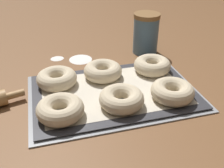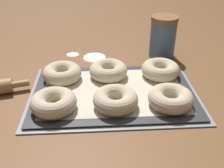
{
  "view_description": "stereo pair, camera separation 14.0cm",
  "coord_description": "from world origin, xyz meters",
  "px_view_note": "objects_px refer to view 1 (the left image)",
  "views": [
    {
      "loc": [
        -0.18,
        -0.64,
        0.44
      ],
      "look_at": [
        -0.0,
        0.0,
        0.03
      ],
      "focal_mm": 42.0,
      "sensor_mm": 36.0,
      "label": 1
    },
    {
      "loc": [
        -0.05,
        -0.67,
        0.44
      ],
      "look_at": [
        -0.0,
        0.0,
        0.03
      ],
      "focal_mm": 42.0,
      "sensor_mm": 36.0,
      "label": 2
    }
  ],
  "objects_px": {
    "baking_tray": "(112,92)",
    "bagel_front_right": "(172,91)",
    "bagel_back_right": "(152,65)",
    "flour_canister": "(146,33)",
    "bagel_front_left": "(60,109)",
    "bagel_back_center": "(103,71)",
    "bagel_back_left": "(57,78)",
    "bagel_front_center": "(120,99)"
  },
  "relations": [
    {
      "from": "bagel_front_left",
      "to": "bagel_back_right",
      "type": "distance_m",
      "value": 0.37
    },
    {
      "from": "bagel_back_center",
      "to": "bagel_front_right",
      "type": "bearing_deg",
      "value": -46.59
    },
    {
      "from": "baking_tray",
      "to": "bagel_front_right",
      "type": "xyz_separation_m",
      "value": [
        0.16,
        -0.08,
        0.03
      ]
    },
    {
      "from": "bagel_back_right",
      "to": "flour_canister",
      "type": "relative_size",
      "value": 0.8
    },
    {
      "from": "bagel_front_center",
      "to": "bagel_back_left",
      "type": "relative_size",
      "value": 1.0
    },
    {
      "from": "bagel_back_right",
      "to": "flour_canister",
      "type": "xyz_separation_m",
      "value": [
        0.04,
        0.18,
        0.05
      ]
    },
    {
      "from": "bagel_back_right",
      "to": "bagel_back_center",
      "type": "bearing_deg",
      "value": 178.22
    },
    {
      "from": "bagel_back_left",
      "to": "bagel_back_right",
      "type": "distance_m",
      "value": 0.32
    },
    {
      "from": "bagel_back_left",
      "to": "bagel_back_right",
      "type": "relative_size",
      "value": 1.0
    },
    {
      "from": "baking_tray",
      "to": "flour_canister",
      "type": "height_order",
      "value": "flour_canister"
    },
    {
      "from": "bagel_front_right",
      "to": "flour_canister",
      "type": "bearing_deg",
      "value": 81.17
    },
    {
      "from": "bagel_front_center",
      "to": "bagel_back_left",
      "type": "distance_m",
      "value": 0.22
    },
    {
      "from": "bagel_front_center",
      "to": "bagel_back_center",
      "type": "xyz_separation_m",
      "value": [
        -0.01,
        0.17,
        0.0
      ]
    },
    {
      "from": "bagel_front_right",
      "to": "bagel_back_right",
      "type": "distance_m",
      "value": 0.17
    },
    {
      "from": "bagel_front_left",
      "to": "flour_canister",
      "type": "relative_size",
      "value": 0.8
    },
    {
      "from": "bagel_front_right",
      "to": "baking_tray",
      "type": "bearing_deg",
      "value": 151.52
    },
    {
      "from": "bagel_back_right",
      "to": "baking_tray",
      "type": "bearing_deg",
      "value": -153.53
    },
    {
      "from": "bagel_front_left",
      "to": "bagel_front_right",
      "type": "relative_size",
      "value": 1.0
    },
    {
      "from": "bagel_front_right",
      "to": "flour_canister",
      "type": "relative_size",
      "value": 0.8
    },
    {
      "from": "baking_tray",
      "to": "bagel_back_center",
      "type": "bearing_deg",
      "value": 94.41
    },
    {
      "from": "baking_tray",
      "to": "bagel_front_center",
      "type": "xyz_separation_m",
      "value": [
        0.0,
        -0.08,
        0.03
      ]
    },
    {
      "from": "bagel_front_right",
      "to": "bagel_back_right",
      "type": "relative_size",
      "value": 1.0
    },
    {
      "from": "bagel_back_left",
      "to": "flour_canister",
      "type": "bearing_deg",
      "value": 26.36
    },
    {
      "from": "bagel_back_left",
      "to": "baking_tray",
      "type": "bearing_deg",
      "value": -26.55
    },
    {
      "from": "bagel_back_left",
      "to": "bagel_back_center",
      "type": "bearing_deg",
      "value": 3.58
    },
    {
      "from": "bagel_front_left",
      "to": "bagel_back_right",
      "type": "bearing_deg",
      "value": 26.98
    },
    {
      "from": "bagel_front_center",
      "to": "bagel_back_right",
      "type": "height_order",
      "value": "same"
    },
    {
      "from": "bagel_back_left",
      "to": "flour_canister",
      "type": "relative_size",
      "value": 0.8
    },
    {
      "from": "bagel_front_center",
      "to": "bagel_back_right",
      "type": "xyz_separation_m",
      "value": [
        0.16,
        0.16,
        0.0
      ]
    },
    {
      "from": "baking_tray",
      "to": "bagel_front_left",
      "type": "height_order",
      "value": "bagel_front_left"
    },
    {
      "from": "baking_tray",
      "to": "flour_canister",
      "type": "bearing_deg",
      "value": 51.07
    },
    {
      "from": "bagel_front_right",
      "to": "flour_canister",
      "type": "distance_m",
      "value": 0.35
    },
    {
      "from": "baking_tray",
      "to": "bagel_front_left",
      "type": "bearing_deg",
      "value": -152.51
    },
    {
      "from": "bagel_front_left",
      "to": "bagel_front_right",
      "type": "height_order",
      "value": "same"
    },
    {
      "from": "bagel_back_center",
      "to": "bagel_back_right",
      "type": "xyz_separation_m",
      "value": [
        0.17,
        -0.01,
        0.0
      ]
    },
    {
      "from": "bagel_front_left",
      "to": "bagel_back_right",
      "type": "height_order",
      "value": "same"
    },
    {
      "from": "bagel_front_right",
      "to": "bagel_front_left",
      "type": "bearing_deg",
      "value": 179.98
    },
    {
      "from": "bagel_front_left",
      "to": "flour_canister",
      "type": "height_order",
      "value": "flour_canister"
    },
    {
      "from": "bagel_front_left",
      "to": "bagel_back_center",
      "type": "relative_size",
      "value": 1.0
    },
    {
      "from": "bagel_front_left",
      "to": "bagel_back_right",
      "type": "xyz_separation_m",
      "value": [
        0.33,
        0.17,
        0.0
      ]
    },
    {
      "from": "baking_tray",
      "to": "bagel_front_right",
      "type": "height_order",
      "value": "bagel_front_right"
    },
    {
      "from": "bagel_front_left",
      "to": "bagel_back_left",
      "type": "relative_size",
      "value": 1.0
    }
  ]
}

